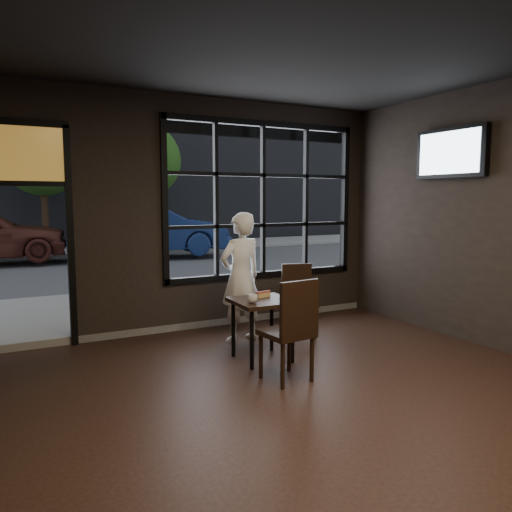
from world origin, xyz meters
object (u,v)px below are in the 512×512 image
navy_car (150,230)px  chair_near (286,329)px  man (241,277)px  cafe_table (262,329)px

navy_car → chair_near: bearing=179.8°
chair_near → man: 1.51m
navy_car → man: bearing=179.7°
cafe_table → navy_car: bearing=83.1°
cafe_table → man: 0.93m
man → navy_car: (1.46, 9.33, 0.05)m
cafe_table → chair_near: size_ratio=0.67×
cafe_table → man: man is taller
cafe_table → chair_near: 0.71m
chair_near → navy_car: bearing=-105.3°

